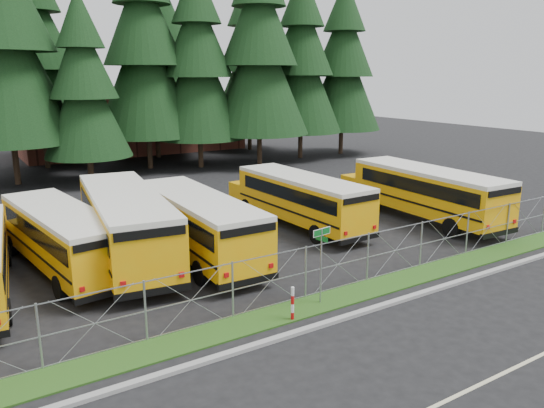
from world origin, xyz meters
The scene contains 23 objects.
ground centered at (0.00, 0.00, 0.00)m, with size 120.00×120.00×0.00m, color black.
curb centered at (0.00, -3.10, 0.06)m, with size 50.00×0.25×0.12m, color gray.
grass_verge centered at (0.00, -1.70, 0.03)m, with size 50.00×1.40×0.06m, color #1F4513.
road_lane_line centered at (0.00, -8.00, 0.01)m, with size 50.00×0.12×0.01m, color beige.
chainlink_fence centered at (0.00, -1.00, 1.00)m, with size 44.00×0.10×2.00m, color #999CA1, non-canonical shape.
brick_building centered at (6.00, 40.00, 3.00)m, with size 22.00×10.00×6.00m, color brown.
bus_2 centered at (-7.88, 6.77, 1.35)m, with size 2.43×10.31×2.70m, color orange, non-canonical shape.
bus_3 centered at (-5.21, 6.60, 1.55)m, with size 2.80×11.84×3.11m, color orange, non-canonical shape.
bus_4 centered at (-2.47, 5.36, 1.43)m, with size 2.58×10.92×2.86m, color orange, non-canonical shape.
bus_6 centered at (4.25, 6.93, 1.38)m, with size 2.49×10.54×2.76m, color orange, non-canonical shape.
bus_east centered at (10.81, 4.21, 1.47)m, with size 2.65×11.22×2.94m, color orange, non-canonical shape.
street_sign centered at (-0.84, -1.68, 2.03)m, with size 0.83×0.55×2.81m.
striped_bollard centered at (-2.44, -2.25, 0.60)m, with size 0.11×0.11×1.20m, color #B20C0C.
conifer_3 centered at (-6.89, 27.10, 10.51)m, with size 9.50×9.50×21.01m, color black, non-canonical shape.
conifer_4 centered at (-2.22, 24.39, 6.91)m, with size 6.25×6.25×13.83m, color black, non-canonical shape.
conifer_5 centered at (3.78, 28.37, 9.55)m, with size 8.63×8.63×19.09m, color black, non-canonical shape.
conifer_6 centered at (7.74, 26.54, 8.51)m, with size 7.70×7.70×17.02m, color black, non-canonical shape.
conifer_7 centered at (12.68, 24.78, 9.55)m, with size 8.64×8.64×19.11m, color black, non-canonical shape.
conifer_8 centered at (18.12, 26.14, 8.64)m, with size 7.82×7.82×17.29m, color black, non-canonical shape.
conifer_9 centered at (23.27, 26.23, 8.49)m, with size 7.68×7.68×16.99m, color black, non-canonical shape.
conifer_11 centered at (-3.67, 33.45, 9.17)m, with size 8.29×8.29×18.34m, color black, non-canonical shape.
conifer_12 centered at (6.63, 33.97, 10.82)m, with size 9.79×9.79×21.65m, color black, non-canonical shape.
conifer_13 centered at (16.96, 33.89, 9.02)m, with size 8.16×8.16×18.04m, color black, non-canonical shape.
Camera 1 is at (-11.72, -15.53, 8.01)m, focal length 35.00 mm.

